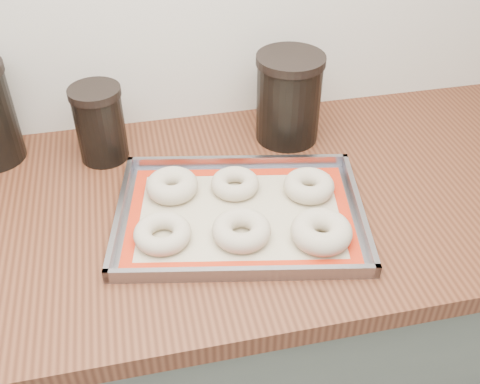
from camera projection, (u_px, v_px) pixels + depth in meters
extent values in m
cube|color=#596155|center=(197.00, 350.00, 1.39)|extent=(3.00, 0.65, 0.86)
cube|color=brown|center=(186.00, 211.00, 1.11)|extent=(3.06, 0.68, 0.04)
cube|color=gray|center=(240.00, 216.00, 1.06)|extent=(0.51, 0.41, 0.00)
cube|color=gray|center=(238.00, 162.00, 1.18)|extent=(0.45, 0.10, 0.02)
cube|color=gray|center=(242.00, 273.00, 0.93)|extent=(0.45, 0.10, 0.02)
cube|color=gray|center=(120.00, 213.00, 1.05)|extent=(0.07, 0.33, 0.02)
cube|color=gray|center=(359.00, 209.00, 1.06)|extent=(0.07, 0.33, 0.02)
cube|color=#C6B793|center=(240.00, 215.00, 1.06)|extent=(0.47, 0.36, 0.00)
cube|color=red|center=(238.00, 172.00, 1.16)|extent=(0.42, 0.10, 0.00)
cube|color=red|center=(242.00, 266.00, 0.95)|extent=(0.42, 0.10, 0.00)
cube|color=red|center=(134.00, 216.00, 1.06)|extent=(0.07, 0.25, 0.00)
cube|color=red|center=(345.00, 213.00, 1.06)|extent=(0.07, 0.25, 0.00)
torus|color=beige|center=(162.00, 233.00, 1.00)|extent=(0.12, 0.12, 0.03)
torus|color=beige|center=(241.00, 230.00, 1.00)|extent=(0.13, 0.13, 0.04)
torus|color=beige|center=(321.00, 232.00, 0.99)|extent=(0.15, 0.15, 0.04)
torus|color=beige|center=(172.00, 185.00, 1.10)|extent=(0.11, 0.11, 0.04)
torus|color=beige|center=(235.00, 184.00, 1.11)|extent=(0.13, 0.13, 0.03)
torus|color=beige|center=(309.00, 186.00, 1.10)|extent=(0.13, 0.13, 0.04)
cylinder|color=black|center=(101.00, 127.00, 1.17)|extent=(0.10, 0.10, 0.15)
cylinder|color=black|center=(94.00, 92.00, 1.12)|extent=(0.11, 0.11, 0.02)
cylinder|color=black|center=(288.00, 102.00, 1.23)|extent=(0.14, 0.14, 0.18)
cylinder|color=black|center=(291.00, 60.00, 1.17)|extent=(0.15, 0.15, 0.02)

